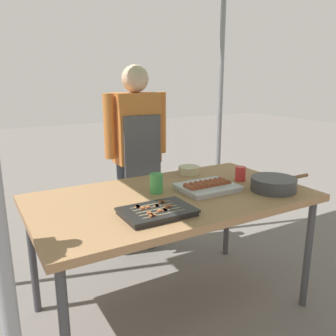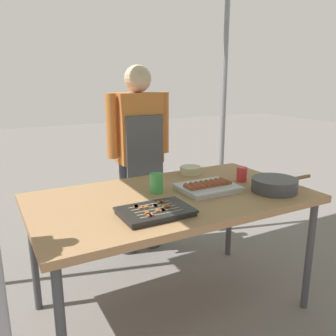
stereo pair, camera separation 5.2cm
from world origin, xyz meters
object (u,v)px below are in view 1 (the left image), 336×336
Objects in this scene: tray_meat_skewers at (157,212)px; tray_grilled_sausages at (207,187)px; stall_table at (172,204)px; vendor_woman at (137,147)px; cooking_wok at (274,184)px; drink_cup_by_wok at (156,183)px; condiment_bowl at (189,170)px; drink_cup_near_edge at (240,174)px.

tray_grilled_sausages is at bearing 23.79° from tray_meat_skewers.
vendor_woman reaches higher than stall_table.
cooking_wok is 3.76× the size of drink_cup_by_wok.
drink_cup_by_wok is at bearing 62.55° from tray_meat_skewers.
vendor_woman is at bearing 111.42° from condiment_bowl.
stall_table is at bearing -177.01° from drink_cup_near_edge.
condiment_bowl is 0.47m from drink_cup_by_wok.
condiment_bowl is 1.59× the size of drink_cup_near_edge.
drink_cup_by_wok reaches higher than tray_grilled_sausages.
vendor_woman is (-0.08, 0.84, 0.11)m from tray_grilled_sausages.
tray_grilled_sausages is 0.38m from condiment_bowl.
condiment_bowl is 0.51m from vendor_woman.
cooking_wok is 0.26m from drink_cup_near_edge.
tray_meat_skewers is 0.79m from condiment_bowl.
tray_meat_skewers is 3.12× the size of drink_cup_by_wok.
drink_cup_near_edge reaches higher than tray_meat_skewers.
vendor_woman is at bearing 115.98° from drink_cup_near_edge.
drink_cup_near_edge reaches higher than tray_grilled_sausages.
tray_meat_skewers is at bearing -134.52° from condiment_bowl.
cooking_wok is (0.57, -0.23, 0.10)m from stall_table.
drink_cup_near_edge is 0.60m from drink_cup_by_wok.
drink_cup_by_wok is at bearing 153.31° from cooking_wok.
tray_grilled_sausages is 0.40m from cooking_wok.
vendor_woman reaches higher than tray_grilled_sausages.
cooking_wok is 0.70m from drink_cup_by_wok.
drink_cup_by_wok is at bearing 124.27° from stall_table.
drink_cup_near_edge is at bearing 10.13° from tray_grilled_sausages.
condiment_bowl is (0.34, 0.34, 0.08)m from stall_table.
cooking_wok is at bearing -26.69° from drink_cup_by_wok.
drink_cup_by_wok is (-0.63, 0.32, 0.01)m from cooking_wok.
drink_cup_by_wok is at bearing 174.43° from drink_cup_near_edge.
tray_grilled_sausages is at bearing 95.27° from vendor_woman.
tray_grilled_sausages reaches higher than tray_meat_skewers.
drink_cup_by_wok is (0.16, 0.31, 0.04)m from tray_meat_skewers.
vendor_woman is at bearing 73.69° from drink_cup_by_wok.
cooking_wok is at bearing -67.84° from condiment_bowl.
tray_grilled_sausages reaches higher than stall_table.
tray_meat_skewers is (-0.45, -0.20, -0.00)m from tray_grilled_sausages.
vendor_woman reaches higher than condiment_bowl.
tray_meat_skewers is at bearing -117.45° from drink_cup_by_wok.
tray_grilled_sausages is 0.23× the size of vendor_woman.
condiment_bowl is 1.30× the size of drink_cup_by_wok.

